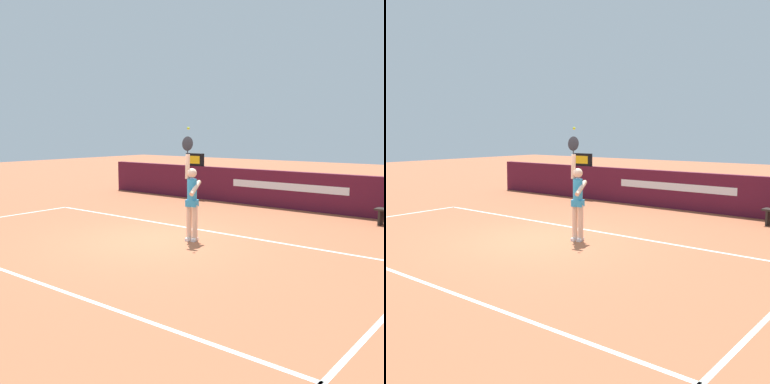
{
  "view_description": "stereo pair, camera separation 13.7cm",
  "coord_description": "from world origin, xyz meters",
  "views": [
    {
      "loc": [
        7.4,
        -7.88,
        2.57
      ],
      "look_at": [
        0.51,
        0.77,
        1.12
      ],
      "focal_mm": 42.72,
      "sensor_mm": 36.0,
      "label": 1
    },
    {
      "loc": [
        7.51,
        -7.8,
        2.57
      ],
      "look_at": [
        0.51,
        0.77,
        1.12
      ],
      "focal_mm": 42.72,
      "sensor_mm": 36.0,
      "label": 2
    }
  ],
  "objects": [
    {
      "name": "ground_plane",
      "position": [
        0.0,
        0.0,
        0.0
      ],
      "size": [
        60.0,
        60.0,
        0.0
      ],
      "primitive_type": "plane",
      "color": "#A05636"
    },
    {
      "name": "court_lines",
      "position": [
        0.0,
        -1.0,
        0.0
      ],
      "size": [
        11.51,
        5.24,
        0.0
      ],
      "color": "white",
      "rests_on": "ground"
    },
    {
      "name": "tennis_ball",
      "position": [
        0.71,
        0.39,
        2.66
      ],
      "size": [
        0.06,
        0.06,
        0.06
      ],
      "color": "#C4E62C"
    },
    {
      "name": "speed_display",
      "position": [
        -3.61,
        6.14,
        1.51
      ],
      "size": [
        0.76,
        0.19,
        0.49
      ],
      "color": "black",
      "rests_on": "back_wall"
    },
    {
      "name": "tennis_player",
      "position": [
        0.74,
        0.47,
        1.04
      ],
      "size": [
        0.51,
        0.51,
        2.5
      ],
      "color": "beige",
      "rests_on": "ground"
    },
    {
      "name": "back_wall",
      "position": [
        0.0,
        6.14,
        0.63
      ],
      "size": [
        15.8,
        0.25,
        1.27
      ],
      "color": "#4D1226",
      "rests_on": "ground"
    }
  ]
}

